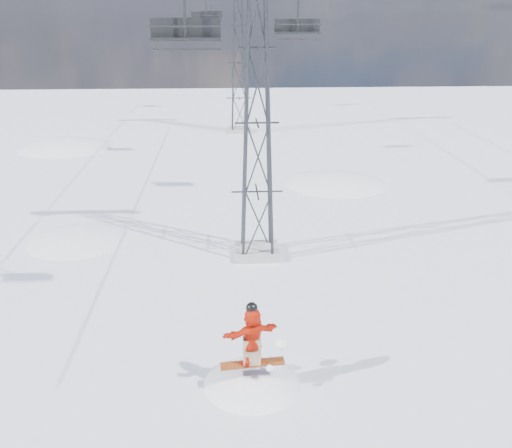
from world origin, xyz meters
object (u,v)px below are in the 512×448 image
object	(u,v)px
lift_tower_far	(239,63)
snowboarder_jump	(252,432)
lift_chair_near	(185,31)
lift_tower_near	(257,124)

from	to	relation	value
lift_tower_far	snowboarder_jump	size ratio (longest dim) A/B	1.73
lift_chair_near	snowboarder_jump	bearing A→B (deg)	-57.95
lift_chair_near	lift_tower_far	bearing A→B (deg)	85.96
lift_tower_near	lift_tower_far	bearing A→B (deg)	90.00
lift_tower_near	lift_chair_near	world-z (taller)	lift_tower_near
lift_tower_near	lift_chair_near	size ratio (longest dim) A/B	5.09
lift_tower_far	snowboarder_jump	world-z (taller)	lift_tower_far
lift_tower_near	lift_chair_near	bearing A→B (deg)	-109.61
snowboarder_jump	lift_chair_near	world-z (taller)	lift_chair_near
lift_tower_near	lift_tower_far	xyz separation A→B (m)	(0.00, 25.00, 0.00)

